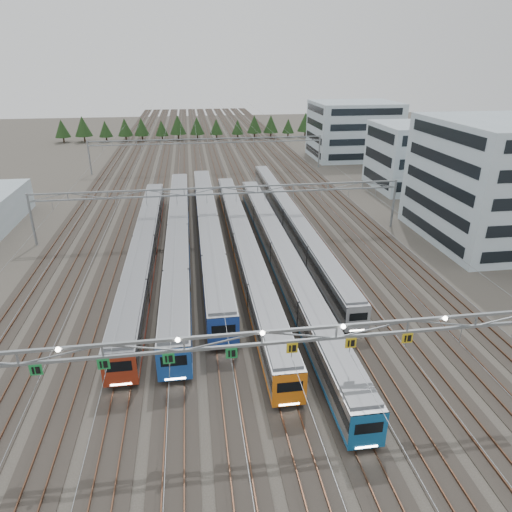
{
  "coord_description": "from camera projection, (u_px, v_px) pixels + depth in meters",
  "views": [
    {
      "loc": [
        -4.41,
        -27.53,
        26.07
      ],
      "look_at": [
        2.93,
        23.31,
        3.5
      ],
      "focal_mm": 32.0,
      "sensor_mm": 36.0,
      "label": 1
    }
  ],
  "objects": [
    {
      "name": "gantry_far",
      "position": [
        208.0,
        145.0,
        110.46
      ],
      "size": [
        56.36,
        0.36,
        8.0
      ],
      "color": "gray",
      "rests_on": "ground"
    },
    {
      "name": "treeline",
      "position": [
        199.0,
        126.0,
        154.15
      ],
      "size": [
        93.8,
        5.6,
        7.02
      ],
      "color": "#332114",
      "rests_on": "ground"
    },
    {
      "name": "ground",
      "position": [
        261.0,
        416.0,
        36.01
      ],
      "size": [
        400.0,
        400.0,
        0.0
      ],
      "primitive_type": "plane",
      "color": "#47423A",
      "rests_on": "ground"
    },
    {
      "name": "track_bed",
      "position": [
        206.0,
        153.0,
        126.02
      ],
      "size": [
        54.0,
        260.0,
        5.42
      ],
      "color": "#2D2823",
      "rests_on": "ground"
    },
    {
      "name": "train_a",
      "position": [
        145.0,
        247.0,
        62.13
      ],
      "size": [
        2.95,
        54.02,
        3.85
      ],
      "color": "black",
      "rests_on": "ground"
    },
    {
      "name": "train_e",
      "position": [
        281.0,
        254.0,
        60.36
      ],
      "size": [
        2.8,
        63.48,
        3.64
      ],
      "color": "black",
      "rests_on": "ground"
    },
    {
      "name": "depot_bldg_south",
      "position": [
        494.0,
        182.0,
        67.49
      ],
      "size": [
        18.0,
        22.0,
        17.87
      ],
      "primitive_type": "cube",
      "color": "#ABC3CD",
      "rests_on": "ground"
    },
    {
      "name": "gantry_mid",
      "position": [
        221.0,
        196.0,
        69.69
      ],
      "size": [
        56.36,
        0.36,
        8.0
      ],
      "color": "gray",
      "rests_on": "ground"
    },
    {
      "name": "train_d",
      "position": [
        243.0,
        244.0,
        63.46
      ],
      "size": [
        2.8,
        61.67,
        3.64
      ],
      "color": "black",
      "rests_on": "ground"
    },
    {
      "name": "depot_bldg_mid",
      "position": [
        410.0,
        157.0,
        95.8
      ],
      "size": [
        14.0,
        16.0,
        13.38
      ],
      "primitive_type": "cube",
      "color": "#ABC3CD",
      "rests_on": "ground"
    },
    {
      "name": "depot_bldg_north",
      "position": [
        353.0,
        130.0,
        124.95
      ],
      "size": [
        22.0,
        18.0,
        14.88
      ],
      "primitive_type": "cube",
      "color": "#ABC3CD",
      "rests_on": "ground"
    },
    {
      "name": "gantry_near",
      "position": [
        262.0,
        342.0,
        33.05
      ],
      "size": [
        56.36,
        0.61,
        8.08
      ],
      "color": "gray",
      "rests_on": "ground"
    },
    {
      "name": "train_b",
      "position": [
        178.0,
        236.0,
        65.99
      ],
      "size": [
        3.0,
        61.16,
        3.92
      ],
      "color": "black",
      "rests_on": "ground"
    },
    {
      "name": "train_f",
      "position": [
        291.0,
        218.0,
        74.13
      ],
      "size": [
        2.58,
        63.45,
        3.36
      ],
      "color": "black",
      "rests_on": "ground"
    },
    {
      "name": "train_c",
      "position": [
        208.0,
        227.0,
        69.27
      ],
      "size": [
        3.05,
        59.02,
        3.98
      ],
      "color": "black",
      "rests_on": "ground"
    }
  ]
}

